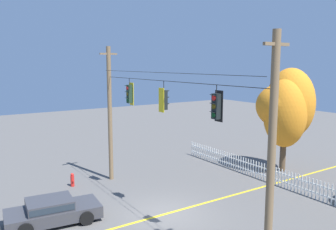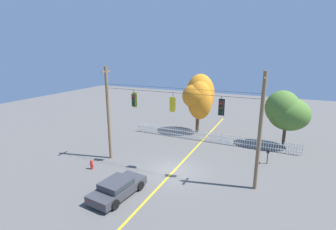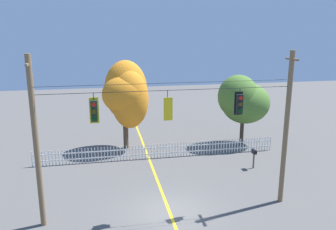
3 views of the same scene
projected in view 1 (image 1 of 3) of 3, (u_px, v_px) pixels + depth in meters
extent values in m
plane|color=#565451|center=(165.00, 214.00, 16.84)|extent=(80.00, 80.00, 0.00)
cube|color=gold|center=(165.00, 214.00, 16.84)|extent=(0.16, 36.00, 0.01)
cylinder|color=brown|center=(110.00, 114.00, 21.40)|extent=(0.26, 0.26, 8.23)
cylinder|color=brown|center=(271.00, 161.00, 11.09)|extent=(0.26, 0.26, 8.23)
cube|color=brown|center=(108.00, 54.00, 20.87)|extent=(0.10, 1.10, 0.10)
cube|color=brown|center=(276.00, 44.00, 10.56)|extent=(0.10, 1.10, 0.10)
cylinder|color=black|center=(165.00, 81.00, 15.91)|extent=(12.27, 0.02, 0.02)
cylinder|color=black|center=(160.00, 73.00, 15.72)|extent=(12.27, 0.02, 0.02)
cylinder|color=black|center=(129.00, 82.00, 18.88)|extent=(0.03, 0.03, 0.35)
cube|color=yellow|center=(132.00, 94.00, 19.05)|extent=(0.43, 0.02, 1.23)
cube|color=#1E3323|center=(130.00, 94.00, 18.98)|extent=(0.30, 0.24, 0.99)
cylinder|color=red|center=(127.00, 88.00, 18.86)|extent=(0.20, 0.03, 0.20)
cube|color=#1E3323|center=(126.00, 86.00, 18.81)|extent=(0.22, 0.12, 0.06)
cylinder|color=#463B09|center=(127.00, 94.00, 18.90)|extent=(0.20, 0.03, 0.20)
cube|color=#1E3323|center=(126.00, 92.00, 18.86)|extent=(0.22, 0.12, 0.06)
cylinder|color=#073513|center=(127.00, 100.00, 18.95)|extent=(0.20, 0.03, 0.20)
cube|color=#1E3323|center=(127.00, 98.00, 18.91)|extent=(0.22, 0.12, 0.06)
cylinder|color=black|center=(164.00, 86.00, 16.03)|extent=(0.03, 0.03, 0.43)
cube|color=yellow|center=(161.00, 100.00, 16.05)|extent=(0.43, 0.02, 1.12)
cube|color=black|center=(164.00, 100.00, 16.12)|extent=(0.30, 0.24, 0.90)
cylinder|color=red|center=(166.00, 93.00, 16.15)|extent=(0.20, 0.03, 0.20)
cube|color=black|center=(167.00, 91.00, 16.16)|extent=(0.22, 0.12, 0.06)
cylinder|color=#463B09|center=(166.00, 100.00, 16.20)|extent=(0.20, 0.03, 0.20)
cube|color=black|center=(167.00, 97.00, 16.20)|extent=(0.22, 0.12, 0.06)
cylinder|color=#073513|center=(166.00, 106.00, 16.24)|extent=(0.20, 0.03, 0.20)
cube|color=black|center=(167.00, 104.00, 16.25)|extent=(0.22, 0.12, 0.06)
cylinder|color=black|center=(217.00, 89.00, 13.00)|extent=(0.03, 0.03, 0.33)
cube|color=black|center=(219.00, 106.00, 13.16)|extent=(0.43, 0.02, 1.19)
cube|color=black|center=(216.00, 106.00, 13.09)|extent=(0.30, 0.24, 0.96)
cylinder|color=red|center=(214.00, 98.00, 12.97)|extent=(0.20, 0.03, 0.20)
cube|color=black|center=(213.00, 95.00, 12.93)|extent=(0.22, 0.12, 0.06)
cylinder|color=#463B09|center=(214.00, 107.00, 13.02)|extent=(0.20, 0.03, 0.20)
cube|color=black|center=(213.00, 104.00, 12.97)|extent=(0.22, 0.12, 0.06)
cylinder|color=#073513|center=(213.00, 115.00, 13.06)|extent=(0.20, 0.03, 0.20)
cube|color=black|center=(212.00, 112.00, 13.02)|extent=(0.22, 0.12, 0.06)
cube|color=silver|center=(192.00, 148.00, 27.67)|extent=(0.06, 0.04, 1.10)
cube|color=silver|center=(194.00, 149.00, 27.49)|extent=(0.06, 0.04, 1.10)
cube|color=silver|center=(195.00, 149.00, 27.30)|extent=(0.06, 0.04, 1.10)
cube|color=silver|center=(197.00, 150.00, 27.12)|extent=(0.06, 0.04, 1.10)
cube|color=silver|center=(199.00, 151.00, 26.93)|extent=(0.06, 0.04, 1.10)
cube|color=silver|center=(201.00, 151.00, 26.75)|extent=(0.06, 0.04, 1.10)
cube|color=silver|center=(203.00, 152.00, 26.57)|extent=(0.06, 0.04, 1.10)
cube|color=silver|center=(204.00, 152.00, 26.38)|extent=(0.06, 0.04, 1.10)
cube|color=silver|center=(206.00, 153.00, 26.20)|extent=(0.06, 0.04, 1.10)
cube|color=silver|center=(208.00, 154.00, 26.01)|extent=(0.06, 0.04, 1.10)
cube|color=silver|center=(210.00, 154.00, 25.83)|extent=(0.06, 0.04, 1.10)
cube|color=silver|center=(212.00, 155.00, 25.64)|extent=(0.06, 0.04, 1.10)
cube|color=silver|center=(214.00, 156.00, 25.46)|extent=(0.06, 0.04, 1.10)
cube|color=silver|center=(216.00, 156.00, 25.27)|extent=(0.06, 0.04, 1.10)
cube|color=silver|center=(218.00, 157.00, 25.09)|extent=(0.06, 0.04, 1.10)
cube|color=silver|center=(220.00, 158.00, 24.90)|extent=(0.06, 0.04, 1.10)
cube|color=silver|center=(222.00, 158.00, 24.72)|extent=(0.06, 0.04, 1.10)
cube|color=silver|center=(225.00, 159.00, 24.53)|extent=(0.06, 0.04, 1.10)
cube|color=silver|center=(227.00, 160.00, 24.35)|extent=(0.06, 0.04, 1.10)
cube|color=silver|center=(229.00, 161.00, 24.16)|extent=(0.06, 0.04, 1.10)
cube|color=silver|center=(231.00, 161.00, 23.98)|extent=(0.06, 0.04, 1.10)
cube|color=silver|center=(234.00, 162.00, 23.79)|extent=(0.06, 0.04, 1.10)
cube|color=silver|center=(236.00, 163.00, 23.61)|extent=(0.06, 0.04, 1.10)
cube|color=silver|center=(238.00, 164.00, 23.42)|extent=(0.06, 0.04, 1.10)
cube|color=silver|center=(241.00, 164.00, 23.24)|extent=(0.06, 0.04, 1.10)
cube|color=silver|center=(243.00, 165.00, 23.05)|extent=(0.06, 0.04, 1.10)
cube|color=silver|center=(246.00, 166.00, 22.87)|extent=(0.06, 0.04, 1.10)
cube|color=silver|center=(248.00, 167.00, 22.68)|extent=(0.06, 0.04, 1.10)
cube|color=silver|center=(251.00, 168.00, 22.50)|extent=(0.06, 0.04, 1.10)
cube|color=silver|center=(253.00, 169.00, 22.32)|extent=(0.06, 0.04, 1.10)
cube|color=silver|center=(256.00, 170.00, 22.13)|extent=(0.06, 0.04, 1.10)
cube|color=silver|center=(259.00, 170.00, 21.95)|extent=(0.06, 0.04, 1.10)
cube|color=silver|center=(261.00, 171.00, 21.76)|extent=(0.06, 0.04, 1.10)
cube|color=silver|center=(264.00, 172.00, 21.58)|extent=(0.06, 0.04, 1.10)
cube|color=silver|center=(267.00, 173.00, 21.39)|extent=(0.06, 0.04, 1.10)
cube|color=silver|center=(270.00, 174.00, 21.21)|extent=(0.06, 0.04, 1.10)
cube|color=silver|center=(273.00, 175.00, 21.02)|extent=(0.06, 0.04, 1.10)
cube|color=silver|center=(276.00, 176.00, 20.84)|extent=(0.06, 0.04, 1.10)
cube|color=silver|center=(279.00, 177.00, 20.65)|extent=(0.06, 0.04, 1.10)
cube|color=silver|center=(282.00, 178.00, 20.47)|extent=(0.06, 0.04, 1.10)
cube|color=silver|center=(285.00, 179.00, 20.28)|extent=(0.06, 0.04, 1.10)
cube|color=silver|center=(288.00, 180.00, 20.10)|extent=(0.06, 0.04, 1.10)
cube|color=silver|center=(291.00, 181.00, 19.91)|extent=(0.06, 0.04, 1.10)
cube|color=silver|center=(295.00, 182.00, 19.73)|extent=(0.06, 0.04, 1.10)
cube|color=silver|center=(298.00, 184.00, 19.54)|extent=(0.06, 0.04, 1.10)
cube|color=silver|center=(302.00, 185.00, 19.36)|extent=(0.06, 0.04, 1.10)
cube|color=silver|center=(305.00, 186.00, 19.17)|extent=(0.06, 0.04, 1.10)
cube|color=silver|center=(309.00, 187.00, 18.99)|extent=(0.06, 0.04, 1.10)
cube|color=silver|center=(312.00, 188.00, 18.80)|extent=(0.06, 0.04, 1.10)
cube|color=silver|center=(316.00, 189.00, 18.62)|extent=(0.06, 0.04, 1.10)
cube|color=silver|center=(320.00, 191.00, 18.43)|extent=(0.06, 0.04, 1.10)
cube|color=silver|center=(324.00, 192.00, 18.25)|extent=(0.06, 0.04, 1.10)
cube|color=silver|center=(328.00, 193.00, 18.07)|extent=(0.06, 0.04, 1.10)
cube|color=silver|center=(332.00, 195.00, 17.88)|extent=(0.06, 0.04, 1.10)
cube|color=silver|center=(336.00, 196.00, 17.70)|extent=(0.06, 0.04, 1.10)
cube|color=silver|center=(284.00, 182.00, 20.42)|extent=(17.66, 0.03, 0.08)
cube|color=silver|center=(284.00, 175.00, 20.36)|extent=(17.66, 0.03, 0.08)
cylinder|color=brown|center=(283.00, 151.00, 23.50)|extent=(0.40, 0.40, 2.76)
ellipsoid|color=orange|center=(285.00, 113.00, 22.58)|extent=(2.86, 2.63, 4.47)
ellipsoid|color=orange|center=(290.00, 103.00, 23.10)|extent=(3.32, 2.86, 4.67)
ellipsoid|color=orange|center=(280.00, 106.00, 22.83)|extent=(3.40, 2.78, 2.90)
cube|color=#38383D|center=(54.00, 213.00, 15.87)|extent=(2.22, 4.29, 0.55)
cube|color=#38383D|center=(50.00, 204.00, 15.73)|extent=(1.78, 2.13, 0.42)
cube|color=#232D38|center=(50.00, 204.00, 15.73)|extent=(1.81, 2.06, 0.27)
cylinder|color=black|center=(77.00, 204.00, 17.26)|extent=(0.25, 0.66, 0.64)
cylinder|color=black|center=(87.00, 218.00, 15.68)|extent=(0.25, 0.66, 0.64)
cylinder|color=black|center=(22.00, 214.00, 16.10)|extent=(0.25, 0.66, 0.64)
cylinder|color=black|center=(26.00, 230.00, 14.52)|extent=(0.25, 0.66, 0.64)
cube|color=white|center=(95.00, 200.00, 17.22)|extent=(0.20, 0.06, 0.10)
cube|color=white|center=(100.00, 207.00, 16.34)|extent=(0.20, 0.06, 0.10)
cube|color=red|center=(3.00, 216.00, 15.36)|extent=(0.20, 0.06, 0.10)
cube|color=red|center=(5.00, 225.00, 14.49)|extent=(0.20, 0.06, 0.10)
cylinder|color=red|center=(72.00, 181.00, 20.64)|extent=(0.22, 0.22, 0.65)
sphere|color=red|center=(72.00, 175.00, 20.58)|extent=(0.20, 0.20, 0.20)
cylinder|color=red|center=(72.00, 180.00, 20.76)|extent=(0.08, 0.08, 0.08)
cylinder|color=red|center=(73.00, 181.00, 20.51)|extent=(0.08, 0.08, 0.08)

